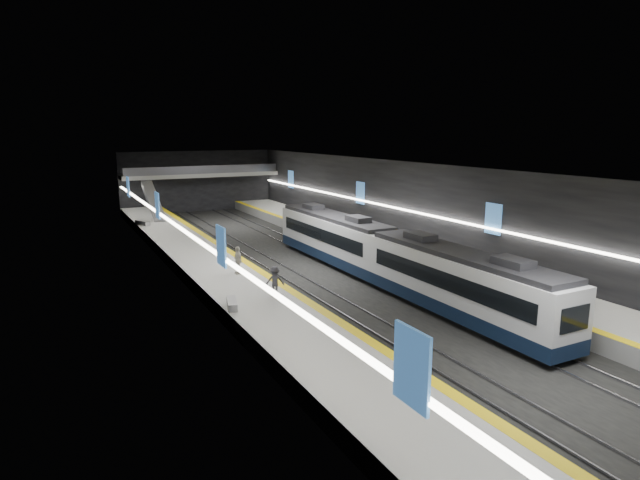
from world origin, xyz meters
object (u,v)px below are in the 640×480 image
escalator (153,201)px  bench_right_near (508,271)px  bench_left_near (232,304)px  passenger_left_a (238,260)px  bench_left_far (143,223)px  passenger_right_a (423,250)px  passenger_right_b (561,287)px  bench_right_far (318,214)px  train (386,255)px  passenger_left_b (275,281)px

escalator → bench_right_near: bearing=-64.8°
bench_left_near → passenger_left_a: passenger_left_a is taller
bench_left_far → passenger_right_a: size_ratio=1.03×
bench_left_far → passenger_right_a: 30.59m
bench_left_near → passenger_right_a: (15.76, 3.28, 0.75)m
bench_left_near → passenger_left_a: 7.18m
passenger_right_a → passenger_right_b: 10.83m
bench_left_far → bench_right_far: 19.14m
train → bench_right_near: bearing=-32.9°
escalator → passenger_right_b: (15.31, -41.65, -1.12)m
train → bench_left_far: 29.44m
train → bench_right_near: train is taller
escalator → passenger_left_a: size_ratio=4.19×
passenger_left_b → escalator: bearing=-68.3°
bench_left_far → passenger_right_b: passenger_right_b is taller
passenger_right_b → passenger_left_b: size_ratio=0.89×
escalator → bench_right_near: escalator is taller
bench_left_near → bench_left_far: 29.49m
passenger_right_b → train: bearing=82.4°
train → passenger_left_b: 9.14m
bench_left_near → passenger_left_a: bearing=82.7°
passenger_left_a → passenger_left_b: size_ratio=1.09×
passenger_left_a → bench_right_far: bearing=136.9°
passenger_right_b → passenger_left_a: (-14.70, 14.09, 0.17)m
bench_left_far → passenger_right_b: size_ratio=1.28×
train → escalator: 33.14m
bench_right_near → passenger_left_a: passenger_left_a is taller
escalator → passenger_left_a: bearing=-88.7°
escalator → passenger_right_a: escalator is taller
escalator → bench_left_near: escalator is taller
bench_right_far → passenger_left_b: (-15.93, -25.63, 0.62)m
bench_right_far → passenger_left_a: passenger_left_a is taller
bench_right_near → bench_right_far: size_ratio=0.89×
escalator → passenger_left_a: 27.58m
bench_left_far → passenger_left_a: bearing=-106.1°
train → passenger_right_a: bearing=9.8°
escalator → bench_left_near: bearing=-93.3°
train → bench_left_near: train is taller
passenger_left_a → passenger_left_b: 5.64m
train → passenger_left_a: train is taller
passenger_left_b → passenger_right_b: bearing=169.4°
passenger_right_b → passenger_left_b: (-14.31, 8.46, 0.09)m
passenger_left_b → passenger_left_a: bearing=-66.1°
train → bench_left_far: train is taller
passenger_right_b → bench_left_near: bearing=121.4°
bench_left_near → bench_right_far: (18.93, 26.65, 0.03)m
bench_right_far → passenger_left_b: bearing=-123.7°
bench_right_near → passenger_left_a: 18.49m
bench_right_near → passenger_right_b: (-1.69, -5.54, 0.56)m
train → passenger_left_b: train is taller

